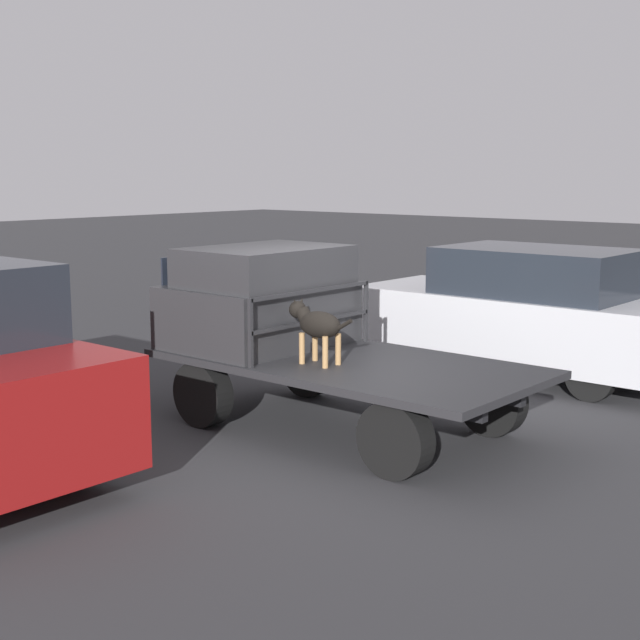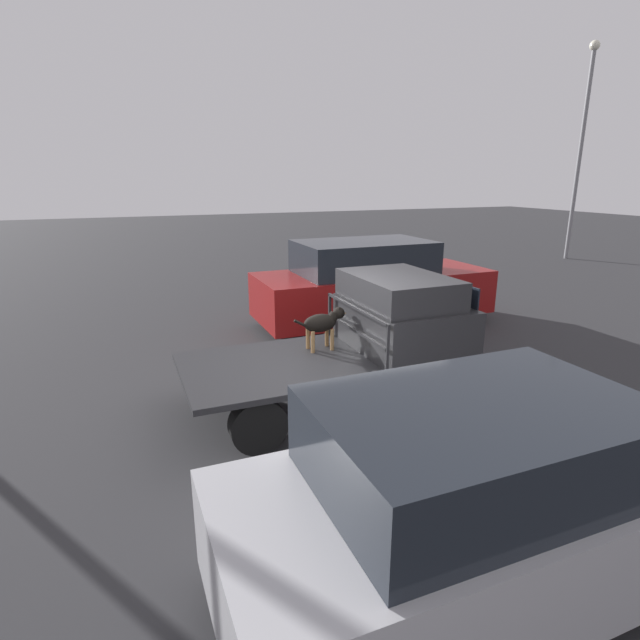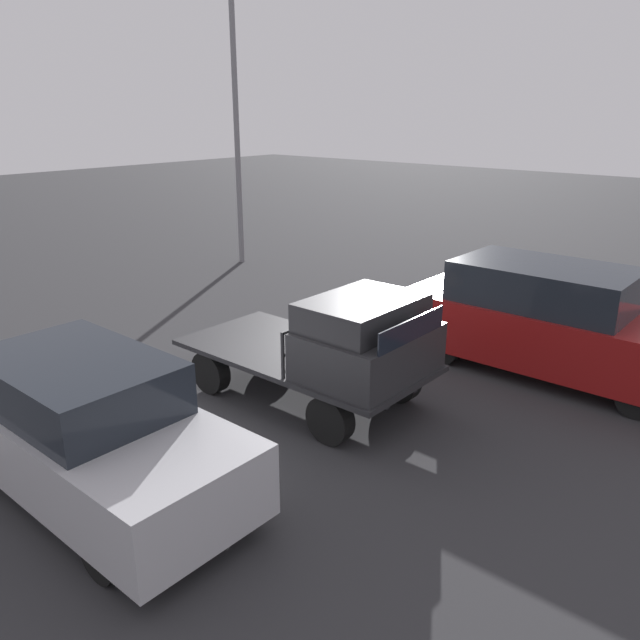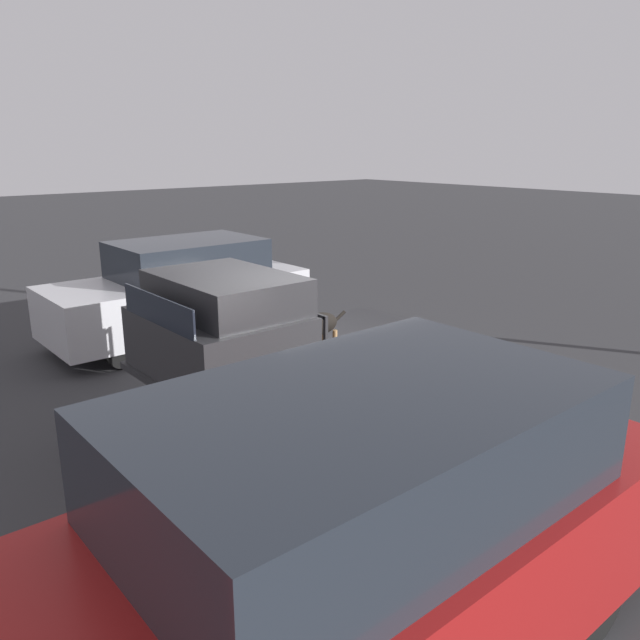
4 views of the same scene
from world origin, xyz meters
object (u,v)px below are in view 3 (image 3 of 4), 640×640
object	(u,v)px
parked_sedan	(89,429)
parked_pickup_far	(551,321)
light_pole_near	(235,95)
flatbed_truck	(303,363)
dog	(323,324)

from	to	relation	value
parked_sedan	parked_pickup_far	world-z (taller)	parked_pickup_far
parked_pickup_far	light_pole_near	distance (m)	11.33
flatbed_truck	dog	xyz separation A→B (m)	(0.10, 0.36, 0.61)
dog	parked_sedan	distance (m)	4.04
dog	parked_pickup_far	bearing A→B (deg)	57.32
parked_sedan	parked_pickup_far	distance (m)	7.77
parked_pickup_far	light_pole_near	xyz separation A→B (m)	(-10.41, 2.24, 3.89)
parked_pickup_far	light_pole_near	size ratio (longest dim) A/B	0.65
parked_pickup_far	flatbed_truck	bearing A→B (deg)	-121.74
flatbed_truck	dog	size ratio (longest dim) A/B	4.85
light_pole_near	parked_pickup_far	bearing A→B (deg)	-12.12
parked_sedan	light_pole_near	bearing A→B (deg)	122.34
dog	parked_sedan	xyz separation A→B (m)	(-0.26, -4.02, -0.33)
flatbed_truck	dog	world-z (taller)	dog
flatbed_truck	parked_pickup_far	distance (m)	4.47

